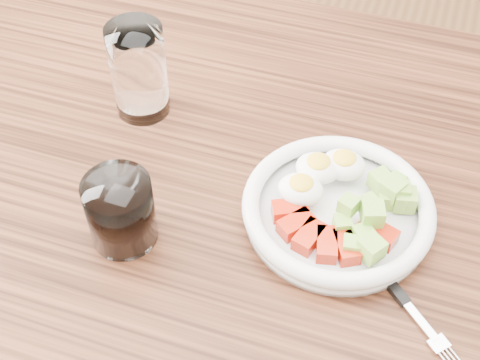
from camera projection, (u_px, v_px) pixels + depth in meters
The scene contains 5 objects.
dining_table at pixel (245, 251), 0.90m from camera, with size 1.50×0.90×0.77m.
bowl at pixel (338, 207), 0.80m from camera, with size 0.23×0.23×0.06m.
fork at pixel (396, 291), 0.74m from camera, with size 0.14×0.13×0.01m.
water_glass at pixel (139, 71), 0.89m from camera, with size 0.08×0.08×0.13m, color white.
coffee_glass at pixel (121, 212), 0.76m from camera, with size 0.08×0.08×0.09m.
Camera 1 is at (0.16, -0.50, 1.41)m, focal length 50.00 mm.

